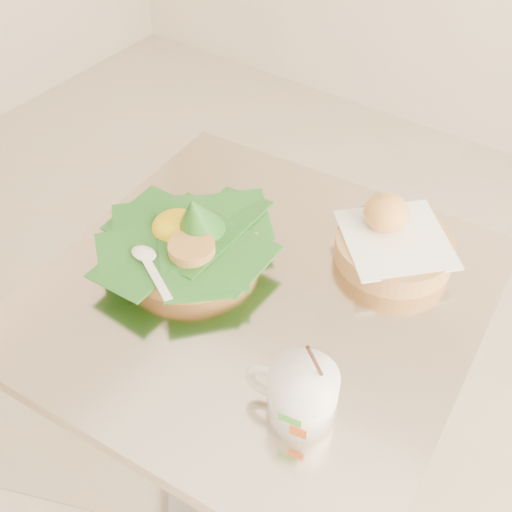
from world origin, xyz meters
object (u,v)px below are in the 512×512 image
Objects in this scene: cafe_table at (258,370)px; rice_basket at (190,239)px; coffee_mug at (301,393)px; bread_basket at (393,242)px.

rice_basket is (-0.15, 0.00, 0.26)m from cafe_table.
rice_basket is at bearing 179.30° from cafe_table.
coffee_mug reaches higher than cafe_table.
cafe_table is 2.55× the size of rice_basket.
bread_basket is at bearing 35.15° from rice_basket.
coffee_mug is (0.04, -0.36, 0.01)m from bread_basket.
cafe_table is at bearing -0.70° from rice_basket.
bread_basket is (0.14, 0.20, 0.25)m from cafe_table.
rice_basket is 1.77× the size of coffee_mug.
cafe_table is 3.05× the size of bread_basket.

